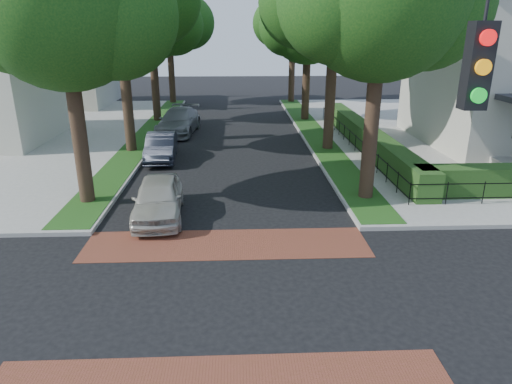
# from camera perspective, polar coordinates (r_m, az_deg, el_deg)

# --- Properties ---
(ground) EXTENTS (120.00, 120.00, 0.00)m
(ground) POSITION_cam_1_polar(r_m,az_deg,el_deg) (11.89, -3.98, -13.32)
(ground) COLOR black
(ground) RESTS_ON ground
(crosswalk_far) EXTENTS (9.00, 2.20, 0.01)m
(crosswalk_far) POSITION_cam_1_polar(r_m,az_deg,el_deg) (14.68, -3.69, -6.51)
(crosswalk_far) COLOR brown
(crosswalk_far) RESTS_ON ground
(grass_strip_ne) EXTENTS (1.60, 29.80, 0.02)m
(grass_strip_ne) POSITION_cam_1_polar(r_m,az_deg,el_deg) (30.18, 7.26, 7.37)
(grass_strip_ne) COLOR #164413
(grass_strip_ne) RESTS_ON sidewalk_ne
(grass_strip_nw) EXTENTS (1.60, 29.80, 0.02)m
(grass_strip_nw) POSITION_cam_1_polar(r_m,az_deg,el_deg) (30.32, -13.47, 7.05)
(grass_strip_nw) COLOR #164413
(grass_strip_nw) RESTS_ON sidewalk_nw
(tree_right_far) EXTENTS (7.25, 6.23, 9.74)m
(tree_right_far) POSITION_cam_1_polar(r_m,az_deg,el_deg) (34.61, 6.65, 20.19)
(tree_right_far) COLOR black
(tree_right_far) RESTS_ON sidewalk_ne
(tree_right_back) EXTENTS (7.50, 6.45, 10.20)m
(tree_right_back) POSITION_cam_1_polar(r_m,az_deg,el_deg) (43.54, 4.76, 20.57)
(tree_right_back) COLOR black
(tree_right_back) RESTS_ON sidewalk_ne
(tree_left_near) EXTENTS (7.50, 6.45, 10.20)m
(tree_left_near) POSITION_cam_1_polar(r_m,az_deg,el_deg) (18.18, -22.49, 20.77)
(tree_left_near) COLOR black
(tree_left_near) RESTS_ON sidewalk_nw
(tree_left_far) EXTENTS (7.00, 6.02, 9.86)m
(tree_left_far) POSITION_cam_1_polar(r_m,az_deg,el_deg) (34.70, -12.83, 20.21)
(tree_left_far) COLOR black
(tree_left_far) RESTS_ON sidewalk_nw
(tree_left_back) EXTENTS (7.75, 6.66, 10.44)m
(tree_left_back) POSITION_cam_1_polar(r_m,az_deg,el_deg) (43.62, -10.73, 20.50)
(tree_left_back) COLOR black
(tree_left_back) RESTS_ON sidewalk_nw
(hedge_main_road) EXTENTS (1.00, 18.00, 1.20)m
(hedge_main_road) POSITION_cam_1_polar(r_m,az_deg,el_deg) (26.66, 13.66, 6.66)
(hedge_main_road) COLOR #1F4618
(hedge_main_road) RESTS_ON sidewalk_ne
(fence_main_road) EXTENTS (0.06, 18.00, 0.90)m
(fence_main_road) POSITION_cam_1_polar(r_m,az_deg,el_deg) (26.48, 11.96, 6.37)
(fence_main_road) COLOR black
(fence_main_road) RESTS_ON sidewalk_ne
(house_left_far) EXTENTS (10.00, 9.00, 10.14)m
(house_left_far) POSITION_cam_1_polar(r_m,az_deg,el_deg) (44.91, -24.14, 16.14)
(house_left_far) COLOR #B9B6A6
(house_left_far) RESTS_ON sidewalk_nw
(parked_car_front) EXTENTS (2.05, 4.38, 1.45)m
(parked_car_front) POSITION_cam_1_polar(r_m,az_deg,el_deg) (16.83, -12.13, -0.78)
(parked_car_front) COLOR #B3AFA1
(parked_car_front) RESTS_ON ground
(parked_car_middle) EXTENTS (1.74, 4.27, 1.38)m
(parked_car_middle) POSITION_cam_1_polar(r_m,az_deg,el_deg) (24.48, -11.77, 5.53)
(parked_car_middle) COLOR black
(parked_car_middle) RESTS_ON ground
(parked_car_rear) EXTENTS (2.75, 5.72, 1.61)m
(parked_car_rear) POSITION_cam_1_polar(r_m,az_deg,el_deg) (30.79, -9.66, 8.72)
(parked_car_rear) COLOR slate
(parked_car_rear) RESTS_ON ground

